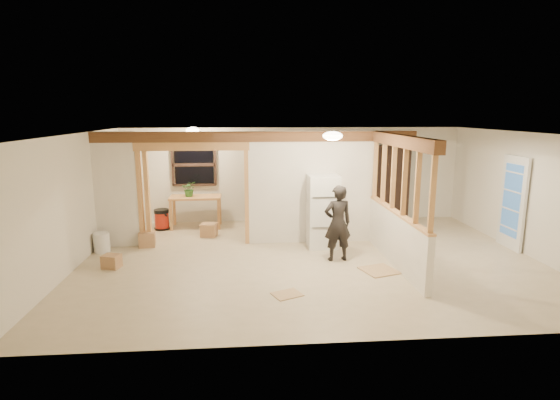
{
  "coord_description": "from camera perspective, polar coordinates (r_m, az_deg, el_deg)",
  "views": [
    {
      "loc": [
        -1.28,
        -8.29,
        2.9
      ],
      "look_at": [
        -0.57,
        0.4,
        1.14
      ],
      "focal_mm": 28.0,
      "sensor_mm": 36.0,
      "label": 1
    }
  ],
  "objects": [
    {
      "name": "ceiling_dome_util",
      "position": [
        10.67,
        -11.34,
        8.94
      ],
      "size": [
        0.32,
        0.32,
        0.14
      ],
      "primitive_type": "ellipsoid",
      "color": "#FFEABF",
      "rests_on": "ceiling"
    },
    {
      "name": "pony_wall",
      "position": [
        8.74,
        14.86,
        -4.92
      ],
      "size": [
        0.12,
        3.2,
        1.0
      ],
      "primitive_type": "cube",
      "color": "white",
      "rests_on": "floor"
    },
    {
      "name": "work_table",
      "position": [
        11.33,
        -10.91,
        -1.51
      ],
      "size": [
        1.29,
        0.67,
        0.81
      ],
      "primitive_type": "cube",
      "rotation": [
        0.0,
        0.0,
        0.02
      ],
      "color": "tan",
      "rests_on": "floor"
    },
    {
      "name": "potted_plant",
      "position": [
        11.2,
        -11.74,
        1.45
      ],
      "size": [
        0.39,
        0.35,
        0.4
      ],
      "primitive_type": "imported",
      "rotation": [
        0.0,
        0.0,
        0.12
      ],
      "color": "#3A7328",
      "rests_on": "work_table"
    },
    {
      "name": "partition_left_stub",
      "position": [
        10.02,
        -20.62,
        1.21
      ],
      "size": [
        0.9,
        0.12,
        2.5
      ],
      "primitive_type": "cube",
      "color": "white",
      "rests_on": "floor"
    },
    {
      "name": "hanging_bulb",
      "position": [
        9.94,
        -8.85,
        7.13
      ],
      "size": [
        0.07,
        0.07,
        0.07
      ],
      "primitive_type": "ellipsoid",
      "color": "#FFD88C",
      "rests_on": "ceiling"
    },
    {
      "name": "woman",
      "position": [
        8.64,
        7.54,
        -3.02
      ],
      "size": [
        0.6,
        0.44,
        1.52
      ],
      "primitive_type": "imported",
      "rotation": [
        0.0,
        0.0,
        3.28
      ],
      "color": "#292323",
      "rests_on": "floor"
    },
    {
      "name": "stud_partition",
      "position": [
        8.49,
        15.26,
        2.62
      ],
      "size": [
        0.14,
        3.2,
        1.32
      ],
      "primitive_type": "cube",
      "color": "tan",
      "rests_on": "pony_wall"
    },
    {
      "name": "floor_panel_near",
      "position": [
        8.42,
        12.82,
        -8.95
      ],
      "size": [
        0.74,
        0.74,
        0.02
      ],
      "primitive_type": "cube",
      "rotation": [
        0.0,
        0.0,
        0.31
      ],
      "color": "tan",
      "rests_on": "floor"
    },
    {
      "name": "floor",
      "position": [
        8.88,
        3.94,
        -7.71
      ],
      "size": [
        9.0,
        6.5,
        0.01
      ],
      "primitive_type": "cube",
      "color": "beige",
      "rests_on": "ground"
    },
    {
      "name": "ceiling",
      "position": [
        8.4,
        4.18,
        8.66
      ],
      "size": [
        9.0,
        6.5,
        0.01
      ],
      "primitive_type": "cube",
      "color": "white"
    },
    {
      "name": "doorway_frame",
      "position": [
        9.72,
        -11.17,
        0.53
      ],
      "size": [
        2.46,
        0.14,
        2.2
      ],
      "primitive_type": "cube",
      "color": "tan",
      "rests_on": "floor"
    },
    {
      "name": "window_back",
      "position": [
        11.61,
        -11.17,
        4.53
      ],
      "size": [
        1.12,
        0.1,
        1.1
      ],
      "primitive_type": "cube",
      "color": "black",
      "rests_on": "wall_back"
    },
    {
      "name": "french_door",
      "position": [
        10.56,
        28.11,
        -0.31
      ],
      "size": [
        0.12,
        0.86,
        2.0
      ],
      "primitive_type": "cube",
      "color": "white",
      "rests_on": "floor"
    },
    {
      "name": "header_beam_right",
      "position": [
        8.42,
        15.51,
        7.46
      ],
      "size": [
        0.18,
        3.3,
        0.22
      ],
      "primitive_type": "cube",
      "color": "brown",
      "rests_on": "ceiling"
    },
    {
      "name": "floor_panel_far",
      "position": [
        7.22,
        0.93,
        -12.21
      ],
      "size": [
        0.55,
        0.51,
        0.01
      ],
      "primitive_type": "cube",
      "rotation": [
        0.0,
        0.0,
        0.41
      ],
      "color": "tan",
      "rests_on": "floor"
    },
    {
      "name": "box_util_a",
      "position": [
        10.51,
        -9.27,
        -3.87
      ],
      "size": [
        0.41,
        0.37,
        0.31
      ],
      "primitive_type": "cube",
      "rotation": [
        0.0,
        0.0,
        -0.18
      ],
      "color": "#AD7E53",
      "rests_on": "floor"
    },
    {
      "name": "refrigerator",
      "position": [
        9.5,
        5.61,
        -1.47
      ],
      "size": [
        0.65,
        0.63,
        1.58
      ],
      "primitive_type": "cube",
      "color": "white",
      "rests_on": "floor"
    },
    {
      "name": "box_util_b",
      "position": [
        10.06,
        -16.96,
        -4.89
      ],
      "size": [
        0.39,
        0.39,
        0.32
      ],
      "primitive_type": "cube",
      "rotation": [
        0.0,
        0.0,
        0.13
      ],
      "color": "#AD7E53",
      "rests_on": "floor"
    },
    {
      "name": "wall_back",
      "position": [
        11.73,
        1.67,
        3.33
      ],
      "size": [
        9.0,
        0.01,
        2.5
      ],
      "primitive_type": "cube",
      "color": "silver",
      "rests_on": "floor"
    },
    {
      "name": "ceiling_dome_main",
      "position": [
        7.96,
        6.88,
        8.31
      ],
      "size": [
        0.36,
        0.36,
        0.16
      ],
      "primitive_type": "ellipsoid",
      "color": "#FFEABF",
      "rests_on": "ceiling"
    },
    {
      "name": "shop_vac",
      "position": [
        11.34,
        -15.19,
        -2.44
      ],
      "size": [
        0.47,
        0.47,
        0.52
      ],
      "primitive_type": "cylinder",
      "rotation": [
        0.0,
        0.0,
        0.18
      ],
      "color": "#A31D0F",
      "rests_on": "floor"
    },
    {
      "name": "bookshelf",
      "position": [
        12.09,
        14.06,
        2.1
      ],
      "size": [
        1.01,
        0.34,
        2.03
      ],
      "primitive_type": "cube",
      "color": "black",
      "rests_on": "floor"
    },
    {
      "name": "wall_left",
      "position": [
        9.05,
        -25.4,
        -0.21
      ],
      "size": [
        0.01,
        6.5,
        2.5
      ],
      "primitive_type": "cube",
      "color": "silver",
      "rests_on": "floor"
    },
    {
      "name": "bucket",
      "position": [
        9.95,
        -22.25,
        -5.16
      ],
      "size": [
        0.43,
        0.43,
        0.41
      ],
      "primitive_type": "cylinder",
      "rotation": [
        0.0,
        0.0,
        -0.4
      ],
      "color": "silver",
      "rests_on": "floor"
    },
    {
      "name": "box_front",
      "position": [
        8.92,
        -21.15,
        -7.49
      ],
      "size": [
        0.37,
        0.33,
        0.25
      ],
      "primitive_type": "cube",
      "rotation": [
        0.0,
        0.0,
        -0.27
      ],
      "color": "#AD7E53",
      "rests_on": "floor"
    },
    {
      "name": "partition_center",
      "position": [
        9.75,
        4.16,
        1.64
      ],
      "size": [
        2.8,
        0.12,
        2.5
      ],
      "primitive_type": "cube",
      "color": "white",
      "rests_on": "floor"
    },
    {
      "name": "header_beam_back",
      "position": [
        9.51,
        -2.98,
        8.27
      ],
      "size": [
        7.0,
        0.18,
        0.22
      ],
      "primitive_type": "cube",
      "color": "brown",
      "rests_on": "ceiling"
    },
    {
      "name": "wall_front",
      "position": [
        5.46,
        9.21,
        -6.34
      ],
      "size": [
        9.0,
        0.01,
        2.5
      ],
      "primitive_type": "cube",
      "color": "silver",
      "rests_on": "floor"
    },
    {
      "name": "wall_right",
      "position": [
        10.24,
        29.81,
        0.62
      ],
      "size": [
        0.01,
        6.5,
        2.5
      ],
      "primitive_type": "cube",
      "color": "silver",
      "rests_on": "floor"
    }
  ]
}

